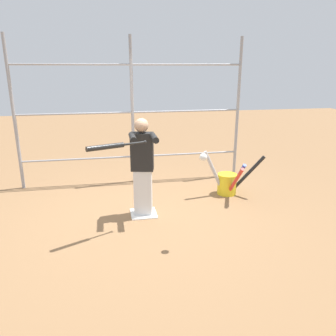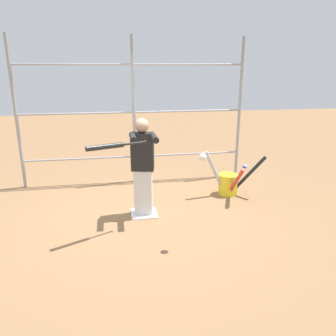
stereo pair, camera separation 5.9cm
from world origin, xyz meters
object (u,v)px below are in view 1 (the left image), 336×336
batter (143,165)px  bat_bucket (228,182)px  softball_in_flight (203,157)px  baseball_bat_swinging (111,146)px

batter → bat_bucket: bearing=-160.5°
softball_in_flight → batter: bearing=-59.2°
baseball_bat_swinging → softball_in_flight: (-1.09, 0.43, -0.08)m
bat_bucket → softball_in_flight: bearing=58.9°
baseball_bat_swinging → bat_bucket: bearing=-150.1°
batter → bat_bucket: (-1.60, -0.57, -0.59)m
bat_bucket → batter: bearing=19.5°
baseball_bat_swinging → batter: bearing=-126.6°
batter → softball_in_flight: batter is taller
batter → softball_in_flight: bearing=120.8°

